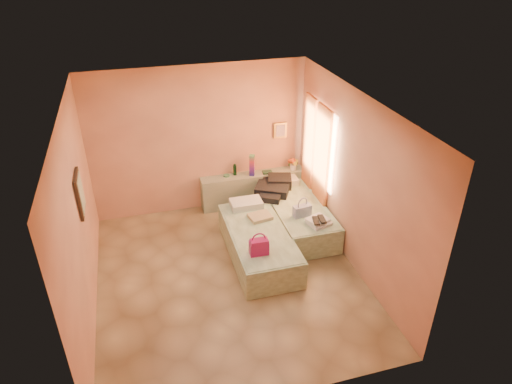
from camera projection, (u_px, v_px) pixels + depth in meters
ground at (229, 277)px, 7.19m from camera, size 4.50×4.50×0.00m
room_walls at (231, 158)px, 6.83m from camera, size 4.02×4.51×2.81m
headboard_ledge at (253, 189)px, 9.01m from camera, size 2.05×0.30×0.65m
bed_left at (259, 244)px, 7.54m from camera, size 0.91×2.00×0.50m
bed_right at (296, 215)px, 8.30m from camera, size 0.91×2.00×0.50m
water_bottle at (235, 170)px, 8.78m from camera, size 0.07×0.07×0.22m
rainbow_box at (252, 165)px, 8.71m from camera, size 0.13×0.13×0.42m
small_dish at (226, 176)px, 8.76m from camera, size 0.13×0.13×0.03m
green_book at (267, 172)px, 8.89m from camera, size 0.19×0.15×0.03m
flower_vase at (293, 163)px, 8.96m from camera, size 0.25×0.25×0.28m
magenta_handbag at (259, 246)px, 6.83m from camera, size 0.29×0.17×0.26m
khaki_garment at (260, 217)px, 7.74m from camera, size 0.41×0.35×0.06m
clothes_pile at (275, 188)px, 8.48m from camera, size 0.84×0.84×0.20m
blue_handbag at (302, 211)px, 7.77m from camera, size 0.33×0.18×0.20m
towel_stack at (319, 222)px, 7.57m from camera, size 0.42×0.39×0.10m
sandal_pair at (319, 220)px, 7.49m from camera, size 0.24×0.29×0.03m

